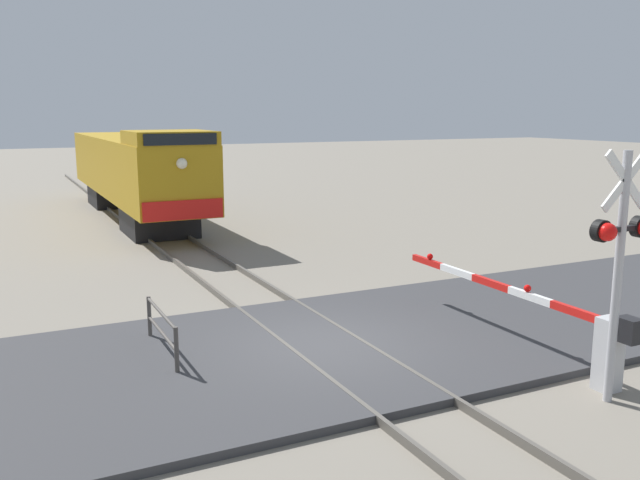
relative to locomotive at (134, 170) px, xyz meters
The scene contains 8 objects.
ground_plane 18.51m from the locomotive, 90.00° to the right, with size 160.00×160.00×0.00m, color gray.
rail_track_left 18.51m from the locomotive, 92.23° to the right, with size 0.08×80.00×0.15m, color #59544C.
rail_track_right 18.51m from the locomotive, 87.77° to the right, with size 0.08×80.00×0.15m, color #59544C.
road_surface 18.50m from the locomotive, 90.00° to the right, with size 36.00×6.29×0.14m, color #38383A.
locomotive is the anchor object (origin of this frame).
crossing_signal 22.67m from the locomotive, 82.33° to the right, with size 1.18×0.33×4.03m.
crossing_gate 21.60m from the locomotive, 81.06° to the right, with size 0.36×6.27×1.36m.
guard_railing 17.77m from the locomotive, 99.64° to the right, with size 0.08×2.23×0.95m.
Camera 1 is at (-5.62, -11.18, 4.59)m, focal length 38.01 mm.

